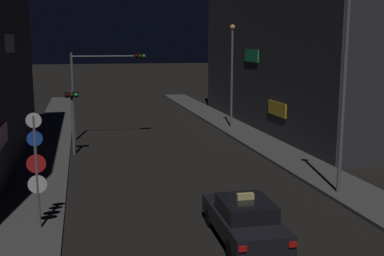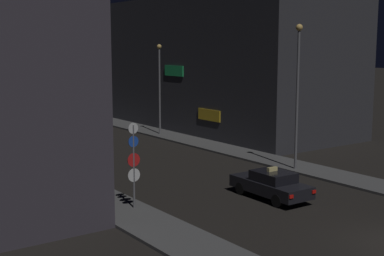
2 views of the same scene
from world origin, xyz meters
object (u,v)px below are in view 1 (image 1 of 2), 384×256
at_px(traffic_light_overhead, 100,77).
at_px(taxi, 244,219).
at_px(traffic_light_left_kerb, 72,109).
at_px(street_lamp_far_block, 232,67).
at_px(street_lamp_near_block, 345,68).
at_px(sign_pole_left, 36,165).

bearing_deg(traffic_light_overhead, taxi, -78.10).
bearing_deg(traffic_light_left_kerb, taxi, -68.03).
distance_m(taxi, traffic_light_overhead, 18.66).
distance_m(traffic_light_left_kerb, street_lamp_far_block, 13.08).
xyz_separation_m(street_lamp_near_block, street_lamp_far_block, (0.42, 16.19, -0.71)).
distance_m(taxi, traffic_light_left_kerb, 15.09).
relative_size(traffic_light_left_kerb, sign_pole_left, 0.94).
relative_size(taxi, traffic_light_left_kerb, 1.19).
height_order(taxi, sign_pole_left, sign_pole_left).
bearing_deg(street_lamp_far_block, taxi, -106.71).
bearing_deg(sign_pole_left, traffic_light_left_kerb, 85.01).
relative_size(traffic_light_overhead, street_lamp_far_block, 0.76).
relative_size(taxi, sign_pole_left, 1.12).
distance_m(street_lamp_near_block, street_lamp_far_block, 16.21).
height_order(traffic_light_left_kerb, street_lamp_far_block, street_lamp_far_block).
relative_size(taxi, street_lamp_far_block, 0.59).
xyz_separation_m(sign_pole_left, street_lamp_near_block, (12.12, 1.30, 3.03)).
distance_m(traffic_light_overhead, sign_pole_left, 16.05).
height_order(traffic_light_overhead, street_lamp_far_block, street_lamp_far_block).
bearing_deg(taxi, sign_pole_left, 161.20).
bearing_deg(traffic_light_left_kerb, traffic_light_overhead, 65.90).
distance_m(traffic_light_overhead, traffic_light_left_kerb, 4.70).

